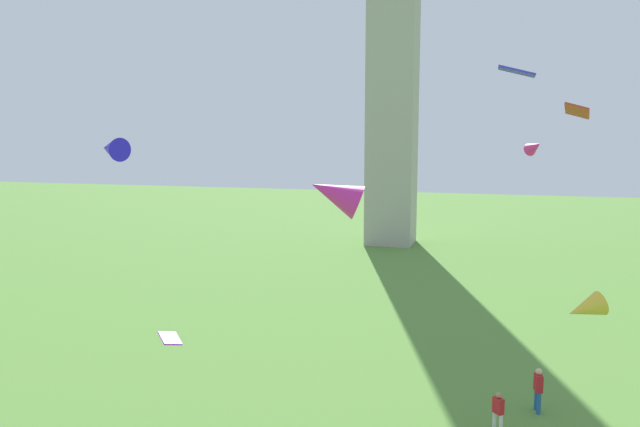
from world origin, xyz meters
name	(u,v)px	position (x,y,z in m)	size (l,w,h in m)	color
monument_obelisk	(394,12)	(-5.32, 58.20, 23.87)	(4.82, 4.82, 47.74)	#A8A399
person_1	(498,410)	(5.63, 18.67, 0.90)	(0.46, 0.47, 1.60)	silver
person_2	(538,387)	(7.19, 20.91, 1.05)	(0.36, 0.57, 1.85)	#235693
kite_flying_0	(585,308)	(8.63, 20.01, 4.71)	(1.79, 1.51, 1.27)	gold
kite_flying_1	(517,71)	(5.75, 16.67, 13.19)	(1.15, 0.82, 0.38)	#3832E1
kite_flying_2	(577,111)	(8.88, 27.76, 12.40)	(1.32, 1.83, 0.81)	red
kite_flying_3	(335,194)	(-0.78, 18.65, 8.93)	(2.61, 1.92, 2.03)	#D12793
kite_flying_4	(170,338)	(-5.20, 13.56, 4.33)	(1.06, 1.08, 0.34)	#A020EB
kite_flying_5	(112,149)	(-11.91, 20.07, 10.60)	(1.91, 1.69, 1.18)	#291CE5
kite_flying_6	(535,147)	(7.24, 31.51, 10.62)	(1.25, 1.43, 1.04)	#F22B8C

